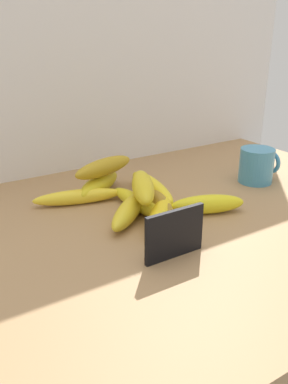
# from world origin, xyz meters

# --- Properties ---
(counter_top) EXTENTS (1.10, 0.76, 0.03)m
(counter_top) POSITION_xyz_m (0.00, 0.00, 0.01)
(counter_top) COLOR #A27B51
(counter_top) RESTS_ON ground
(back_wall) EXTENTS (1.30, 0.02, 0.70)m
(back_wall) POSITION_xyz_m (0.00, 0.39, 0.35)
(back_wall) COLOR silver
(back_wall) RESTS_ON ground
(chalkboard_sign) EXTENTS (0.11, 0.02, 0.08)m
(chalkboard_sign) POSITION_xyz_m (-0.09, -0.12, 0.07)
(chalkboard_sign) COLOR black
(chalkboard_sign) RESTS_ON counter_top
(coffee_mug) EXTENTS (0.10, 0.08, 0.08)m
(coffee_mug) POSITION_xyz_m (0.28, 0.06, 0.07)
(coffee_mug) COLOR teal
(coffee_mug) RESTS_ON counter_top
(banana_0) EXTENTS (0.19, 0.08, 0.03)m
(banana_0) POSITION_xyz_m (-0.14, 0.17, 0.05)
(banana_0) COLOR yellow
(banana_0) RESTS_ON counter_top
(banana_1) EXTENTS (0.15, 0.12, 0.04)m
(banana_1) POSITION_xyz_m (-0.07, 0.20, 0.05)
(banana_1) COLOR yellow
(banana_1) RESTS_ON counter_top
(banana_2) EXTENTS (0.16, 0.10, 0.04)m
(banana_2) POSITION_xyz_m (0.06, -0.02, 0.05)
(banana_2) COLOR yellow
(banana_2) RESTS_ON counter_top
(banana_3) EXTENTS (0.10, 0.18, 0.04)m
(banana_3) POSITION_xyz_m (-0.02, 0.03, 0.05)
(banana_3) COLOR olive
(banana_3) RESTS_ON counter_top
(banana_4) EXTENTS (0.07, 0.20, 0.04)m
(banana_4) POSITION_xyz_m (0.02, 0.12, 0.05)
(banana_4) COLOR yellow
(banana_4) RESTS_ON counter_top
(banana_5) EXTENTS (0.04, 0.18, 0.03)m
(banana_5) POSITION_xyz_m (-0.05, 0.07, 0.05)
(banana_5) COLOR yellow
(banana_5) RESTS_ON counter_top
(banana_6) EXTENTS (0.14, 0.14, 0.04)m
(banana_6) POSITION_xyz_m (-0.05, -0.01, 0.05)
(banana_6) COLOR yellow
(banana_6) RESTS_ON counter_top
(banana_7) EXTENTS (0.15, 0.14, 0.04)m
(banana_7) POSITION_xyz_m (-0.09, 0.04, 0.05)
(banana_7) COLOR gold
(banana_7) RESTS_ON counter_top
(banana_8) EXTENTS (0.11, 0.16, 0.04)m
(banana_8) POSITION_xyz_m (-0.04, 0.06, 0.08)
(banana_8) COLOR gold
(banana_8) RESTS_ON banana_5
(banana_9) EXTENTS (0.17, 0.08, 0.04)m
(banana_9) POSITION_xyz_m (-0.06, 0.19, 0.09)
(banana_9) COLOR #B58E1D
(banana_9) RESTS_ON banana_1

